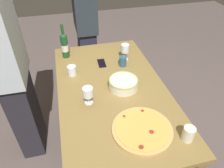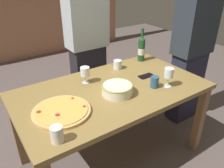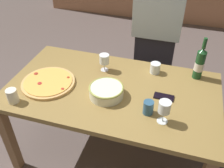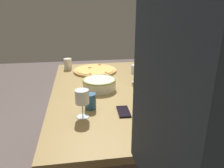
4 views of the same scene
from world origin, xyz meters
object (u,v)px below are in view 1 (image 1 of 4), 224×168
(cup_amber, at_px, (72,71))
(wine_glass_by_bottle, at_px, (125,49))
(serving_bowl, at_px, (123,83))
(person_guest_left, at_px, (12,74))
(person_host, at_px, (86,27))
(wine_glass_near_pizza, at_px, (88,93))
(cup_ceramic, at_px, (123,61))
(cell_phone, at_px, (102,63))
(wine_bottle, at_px, (65,45))
(cup_spare, at_px, (188,134))
(dining_table, at_px, (112,96))
(pizza, at_px, (142,129))

(cup_amber, bearing_deg, wine_glass_by_bottle, -75.67)
(serving_bowl, relative_size, person_guest_left, 0.14)
(person_host, xyz_separation_m, person_guest_left, (-0.88, 0.72, 0.04))
(wine_glass_near_pizza, bearing_deg, person_host, -7.38)
(cup_ceramic, bearing_deg, person_guest_left, 96.16)
(cell_phone, distance_m, person_guest_left, 0.81)
(serving_bowl, relative_size, wine_glass_near_pizza, 1.73)
(wine_glass_near_pizza, distance_m, wine_glass_by_bottle, 0.71)
(wine_bottle, height_order, person_guest_left, person_guest_left)
(cup_spare, xyz_separation_m, person_host, (1.71, 0.41, 0.04))
(dining_table, bearing_deg, cup_amber, 47.99)
(cup_ceramic, xyz_separation_m, person_host, (0.78, 0.24, 0.04))
(pizza, distance_m, wine_glass_near_pizza, 0.48)
(dining_table, height_order, serving_bowl, serving_bowl)
(cup_spare, distance_m, cell_phone, 1.08)
(person_guest_left, bearing_deg, dining_table, 0.00)
(pizza, height_order, cup_spare, cup_spare)
(dining_table, relative_size, cup_ceramic, 16.37)
(cup_spare, relative_size, person_host, 0.06)
(wine_glass_by_bottle, relative_size, cup_ceramic, 1.71)
(cup_spare, bearing_deg, wine_glass_near_pizza, 49.06)
(wine_glass_by_bottle, distance_m, person_guest_left, 1.04)
(serving_bowl, relative_size, cell_phone, 1.75)
(cup_amber, distance_m, cell_phone, 0.32)
(dining_table, xyz_separation_m, cup_ceramic, (0.31, -0.18, 0.14))
(dining_table, bearing_deg, cup_ceramic, -30.66)
(serving_bowl, height_order, wine_glass_near_pizza, wine_glass_near_pizza)
(cup_spare, height_order, person_host, person_host)
(cup_spare, bearing_deg, cup_amber, 36.01)
(person_host, bearing_deg, dining_table, 0.00)
(wine_glass_near_pizza, distance_m, person_host, 1.23)
(dining_table, xyz_separation_m, wine_bottle, (0.61, 0.34, 0.23))
(wine_glass_by_bottle, height_order, person_host, person_host)
(pizza, xyz_separation_m, person_guest_left, (0.69, 0.87, 0.12))
(wine_glass_near_pizza, xyz_separation_m, cup_amber, (0.41, 0.09, -0.06))
(wine_bottle, relative_size, cup_ceramic, 3.56)
(cell_phone, bearing_deg, pizza, -81.62)
(dining_table, bearing_deg, wine_bottle, 29.08)
(dining_table, relative_size, person_host, 0.96)
(cup_amber, bearing_deg, pizza, -152.71)
(serving_bowl, distance_m, person_host, 1.11)
(serving_bowl, relative_size, cup_amber, 2.89)
(cell_phone, bearing_deg, wine_bottle, 148.54)
(person_guest_left, bearing_deg, wine_glass_near_pizza, -16.13)
(wine_glass_near_pizza, distance_m, cell_phone, 0.57)
(pizza, height_order, cup_amber, cup_amber)
(person_guest_left, bearing_deg, serving_bowl, 0.64)
(dining_table, height_order, pizza, pizza)
(wine_bottle, xyz_separation_m, person_guest_left, (-0.40, 0.45, 0.00))
(wine_glass_by_bottle, relative_size, person_guest_left, 0.10)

